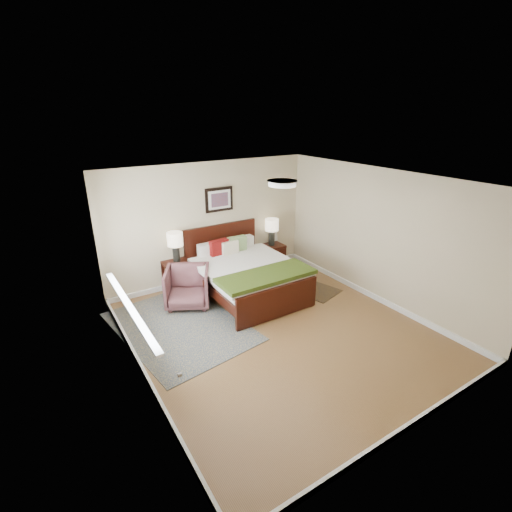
% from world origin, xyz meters
% --- Properties ---
extents(floor, '(5.00, 5.00, 0.00)m').
position_xyz_m(floor, '(0.00, 0.00, 0.00)').
color(floor, brown).
rests_on(floor, ground).
extents(back_wall, '(4.50, 0.04, 2.50)m').
position_xyz_m(back_wall, '(0.00, 2.50, 1.25)').
color(back_wall, '#BFAC8B').
rests_on(back_wall, ground).
extents(front_wall, '(4.50, 0.04, 2.50)m').
position_xyz_m(front_wall, '(0.00, -2.50, 1.25)').
color(front_wall, '#BFAC8B').
rests_on(front_wall, ground).
extents(left_wall, '(0.04, 5.00, 2.50)m').
position_xyz_m(left_wall, '(-2.25, 0.00, 1.25)').
color(left_wall, '#BFAC8B').
rests_on(left_wall, ground).
extents(right_wall, '(0.04, 5.00, 2.50)m').
position_xyz_m(right_wall, '(2.25, 0.00, 1.25)').
color(right_wall, '#BFAC8B').
rests_on(right_wall, ground).
extents(ceiling, '(4.50, 5.00, 0.02)m').
position_xyz_m(ceiling, '(0.00, 0.00, 2.50)').
color(ceiling, white).
rests_on(ceiling, back_wall).
extents(window, '(0.11, 2.72, 1.32)m').
position_xyz_m(window, '(-2.20, 0.70, 1.38)').
color(window, silver).
rests_on(window, left_wall).
extents(door, '(0.06, 1.00, 2.18)m').
position_xyz_m(door, '(-2.23, -1.75, 1.07)').
color(door, silver).
rests_on(door, ground).
extents(ceil_fixture, '(0.44, 0.44, 0.08)m').
position_xyz_m(ceil_fixture, '(0.00, 0.00, 2.47)').
color(ceil_fixture, white).
rests_on(ceil_fixture, ceiling).
extents(bed, '(1.80, 2.18, 1.17)m').
position_xyz_m(bed, '(0.22, 1.43, 0.54)').
color(bed, '#351208').
rests_on(bed, ground).
extents(wall_art, '(0.62, 0.05, 0.50)m').
position_xyz_m(wall_art, '(0.22, 2.47, 1.72)').
color(wall_art, black).
rests_on(wall_art, back_wall).
extents(nightstand_left, '(0.53, 0.48, 0.63)m').
position_xyz_m(nightstand_left, '(-0.86, 2.25, 0.51)').
color(nightstand_left, '#351208').
rests_on(nightstand_left, ground).
extents(nightstand_right, '(0.56, 0.42, 0.55)m').
position_xyz_m(nightstand_right, '(1.41, 2.26, 0.35)').
color(nightstand_right, '#351208').
rests_on(nightstand_right, ground).
extents(lamp_left, '(0.30, 0.30, 0.61)m').
position_xyz_m(lamp_left, '(-0.86, 2.27, 1.05)').
color(lamp_left, black).
rests_on(lamp_left, nightstand_left).
extents(lamp_right, '(0.30, 0.30, 0.61)m').
position_xyz_m(lamp_right, '(1.41, 2.27, 0.97)').
color(lamp_right, black).
rests_on(lamp_right, nightstand_right).
extents(armchair, '(1.07, 1.08, 0.74)m').
position_xyz_m(armchair, '(-0.92, 1.63, 0.37)').
color(armchair, brown).
rests_on(armchair, ground).
extents(rug_persian, '(2.15, 2.78, 0.01)m').
position_xyz_m(rug_persian, '(-1.35, 1.00, 0.01)').
color(rug_persian, '#0C1F3F').
rests_on(rug_persian, ground).
extents(rug_navy, '(1.00, 1.25, 0.01)m').
position_xyz_m(rug_navy, '(1.46, 0.92, 0.01)').
color(rug_navy, black).
rests_on(rug_navy, ground).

